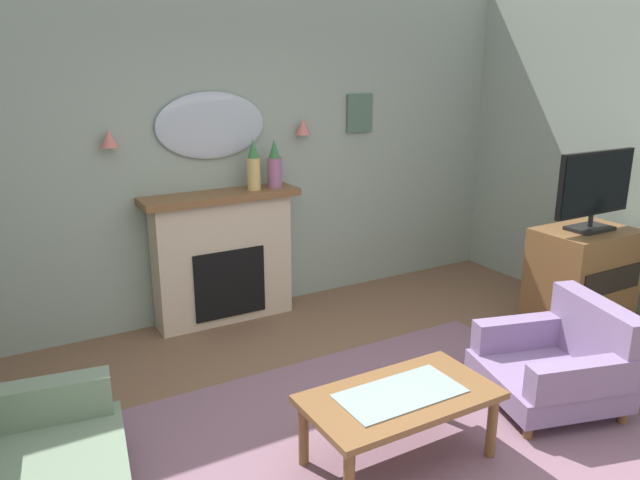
# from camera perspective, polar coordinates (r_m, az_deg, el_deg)

# --- Properties ---
(floor) EXTENTS (6.85, 6.31, 0.10)m
(floor) POSITION_cam_1_polar(r_m,az_deg,el_deg) (3.84, 8.41, -20.51)
(floor) COLOR brown
(floor) RESTS_ON ground
(wall_back) EXTENTS (6.85, 0.10, 2.98)m
(wall_back) POSITION_cam_1_polar(r_m,az_deg,el_deg) (5.49, -8.70, 8.30)
(wall_back) COLOR #93A393
(wall_back) RESTS_ON ground
(patterned_rug) EXTENTS (3.20, 2.40, 0.01)m
(patterned_rug) POSITION_cam_1_polar(r_m,az_deg,el_deg) (3.94, 6.56, -18.42)
(patterned_rug) COLOR #7F5B6B
(patterned_rug) RESTS_ON ground
(fireplace) EXTENTS (1.36, 0.36, 1.16)m
(fireplace) POSITION_cam_1_polar(r_m,az_deg,el_deg) (5.44, -8.94, -1.73)
(fireplace) COLOR beige
(fireplace) RESTS_ON ground
(mantel_vase_left) EXTENTS (0.12, 0.12, 0.44)m
(mantel_vase_left) POSITION_cam_1_polar(r_m,az_deg,el_deg) (5.34, -6.19, 6.81)
(mantel_vase_left) COLOR tan
(mantel_vase_left) RESTS_ON fireplace
(mantel_vase_right) EXTENTS (0.13, 0.13, 0.42)m
(mantel_vase_right) POSITION_cam_1_polar(r_m,az_deg,el_deg) (5.42, -4.24, 6.83)
(mantel_vase_right) COLOR #9E6084
(mantel_vase_right) RESTS_ON fireplace
(wall_mirror) EXTENTS (0.96, 0.06, 0.56)m
(wall_mirror) POSITION_cam_1_polar(r_m,az_deg,el_deg) (5.34, -10.05, 10.40)
(wall_mirror) COLOR #B2BCC6
(wall_sconce_left) EXTENTS (0.14, 0.14, 0.14)m
(wall_sconce_left) POSITION_cam_1_polar(r_m,az_deg,el_deg) (5.07, -18.97, 8.89)
(wall_sconce_left) COLOR #D17066
(wall_sconce_right) EXTENTS (0.14, 0.14, 0.14)m
(wall_sconce_right) POSITION_cam_1_polar(r_m,az_deg,el_deg) (5.64, -1.59, 10.45)
(wall_sconce_right) COLOR #D17066
(framed_picture) EXTENTS (0.28, 0.03, 0.36)m
(framed_picture) POSITION_cam_1_polar(r_m,az_deg,el_deg) (6.02, 3.69, 11.65)
(framed_picture) COLOR #4C6B56
(coffee_table) EXTENTS (1.10, 0.60, 0.45)m
(coffee_table) POSITION_cam_1_polar(r_m,az_deg,el_deg) (3.62, 7.41, -14.73)
(coffee_table) COLOR brown
(coffee_table) RESTS_ON ground
(armchair_by_coffee_table) EXTENTS (1.01, 0.99, 0.71)m
(armchair_by_coffee_table) POSITION_cam_1_polar(r_m,az_deg,el_deg) (4.50, 21.44, -10.39)
(armchair_by_coffee_table) COLOR gray
(armchair_by_coffee_table) RESTS_ON ground
(tv_cabinet) EXTENTS (0.80, 0.57, 0.90)m
(tv_cabinet) POSITION_cam_1_polar(r_m,az_deg,el_deg) (5.65, 23.02, -3.50)
(tv_cabinet) COLOR brown
(tv_cabinet) RESTS_ON ground
(tv_flatscreen) EXTENTS (0.84, 0.24, 0.65)m
(tv_flatscreen) POSITION_cam_1_polar(r_m,az_deg,el_deg) (5.43, 24.13, 4.37)
(tv_flatscreen) COLOR black
(tv_flatscreen) RESTS_ON tv_cabinet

